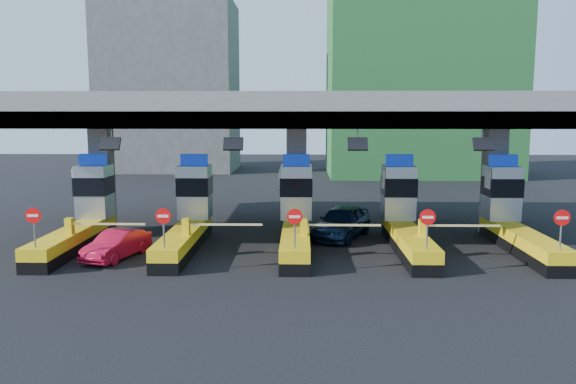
{
  "coord_description": "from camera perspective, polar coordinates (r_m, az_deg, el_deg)",
  "views": [
    {
      "loc": [
        0.24,
        -25.47,
        6.09
      ],
      "look_at": [
        -0.36,
        0.0,
        2.54
      ],
      "focal_mm": 35.0,
      "sensor_mm": 36.0,
      "label": 1
    }
  ],
  "objects": [
    {
      "name": "toll_lane_far_right",
      "position": [
        27.93,
        21.81,
        -2.32
      ],
      "size": [
        4.43,
        8.0,
        4.16
      ],
      "color": "black",
      "rests_on": "ground"
    },
    {
      "name": "toll_lane_left",
      "position": [
        26.69,
        -9.99,
        -2.33
      ],
      "size": [
        4.43,
        8.0,
        4.16
      ],
      "color": "black",
      "rests_on": "ground"
    },
    {
      "name": "toll_canopy",
      "position": [
        28.34,
        0.88,
        8.01
      ],
      "size": [
        28.0,
        12.09,
        7.0
      ],
      "color": "slate",
      "rests_on": "ground"
    },
    {
      "name": "toll_lane_far_left",
      "position": [
        28.1,
        -20.04,
        -2.18
      ],
      "size": [
        4.43,
        8.0,
        4.16
      ],
      "color": "black",
      "rests_on": "ground"
    },
    {
      "name": "ground",
      "position": [
        26.19,
        0.8,
        -5.53
      ],
      "size": [
        120.0,
        120.0,
        0.0
      ],
      "primitive_type": "plane",
      "color": "black",
      "rests_on": "ground"
    },
    {
      "name": "bg_building_scaffold",
      "position": [
        59.19,
        13.29,
        15.4
      ],
      "size": [
        18.0,
        12.0,
        28.0
      ],
      "primitive_type": "cube",
      "color": "#1E5926",
      "rests_on": "ground"
    },
    {
      "name": "toll_lane_right",
      "position": [
        26.6,
        11.66,
        -2.4
      ],
      "size": [
        4.43,
        8.0,
        4.16
      ],
      "color": "black",
      "rests_on": "ground"
    },
    {
      "name": "red_car",
      "position": [
        24.99,
        -17.0,
        -5.13
      ],
      "size": [
        2.2,
        3.82,
        1.19
      ],
      "primitive_type": "imported",
      "rotation": [
        0.0,
        0.0,
        -0.28
      ],
      "color": "#B30D2C",
      "rests_on": "ground"
    },
    {
      "name": "van",
      "position": [
        27.93,
        5.51,
        -3.02
      ],
      "size": [
        3.58,
        5.09,
        1.61
      ],
      "primitive_type": "imported",
      "rotation": [
        0.0,
        0.0,
        -0.4
      ],
      "color": "black",
      "rests_on": "ground"
    },
    {
      "name": "bg_building_concrete",
      "position": [
        63.16,
        -11.87,
        10.4
      ],
      "size": [
        14.0,
        10.0,
        18.0
      ],
      "primitive_type": "cube",
      "color": "#4C4C49",
      "rests_on": "ground"
    },
    {
      "name": "toll_lane_center",
      "position": [
        26.17,
        0.82,
        -2.41
      ],
      "size": [
        4.43,
        8.0,
        4.16
      ],
      "color": "black",
      "rests_on": "ground"
    }
  ]
}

